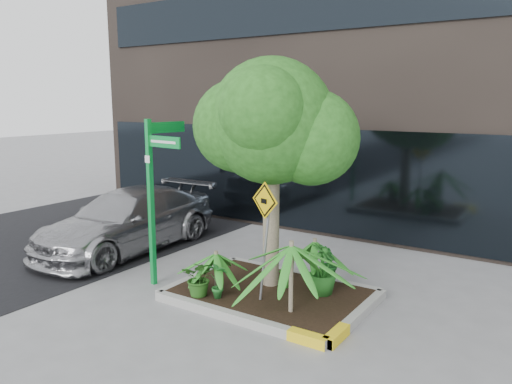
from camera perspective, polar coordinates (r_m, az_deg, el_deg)
The scene contains 14 objects.
ground at distance 8.72m, azimuth -0.53°, elevation -12.43°, with size 80.00×80.00×0.00m, color gray.
asphalt_road at distance 13.29m, azimuth -24.58°, elevation -5.25°, with size 7.00×80.00×0.01m, color black.
planter at distance 8.78m, azimuth 1.77°, elevation -11.55°, with size 3.35×2.36×0.15m.
tree at distance 8.51m, azimuth 1.84°, elevation 8.08°, with size 2.77×2.46×4.16m.
palm_front at distance 7.64m, azimuth 4.08°, elevation -6.11°, with size 1.28×1.28×1.43m.
palm_left at distance 8.64m, azimuth -4.58°, elevation -7.04°, with size 0.78×0.78×0.87m.
palm_back at distance 9.07m, azimuth 6.74°, elevation -5.59°, with size 0.90×0.90×1.00m.
parked_car at distance 11.79m, azimuth -14.46°, elevation -3.15°, with size 1.91×4.70×1.36m, color #9D9DA1.
shrub_a at distance 8.51m, azimuth -6.41°, elevation -9.70°, with size 0.57×0.57×0.63m, color #215016.
shrub_b at distance 8.58m, azimuth 7.57°, elevation -8.75°, with size 0.48×0.48×0.86m, color #1E5D1C.
shrub_c at distance 8.39m, azimuth -4.35°, elevation -9.99°, with size 0.33×0.33×0.63m, color #1E6122.
shrub_d at distance 9.07m, azimuth 8.28°, elevation -8.10°, with size 0.41×0.41×0.74m, color #1B5D20.
street_sign_post at distance 9.20m, azimuth -11.48°, elevation 0.89°, with size 0.90×0.95×3.06m.
cattle_sign at distance 8.04m, azimuth 1.05°, elevation -3.31°, with size 0.58×0.26×1.96m.
Camera 1 is at (4.49, -6.66, 3.40)m, focal length 35.00 mm.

